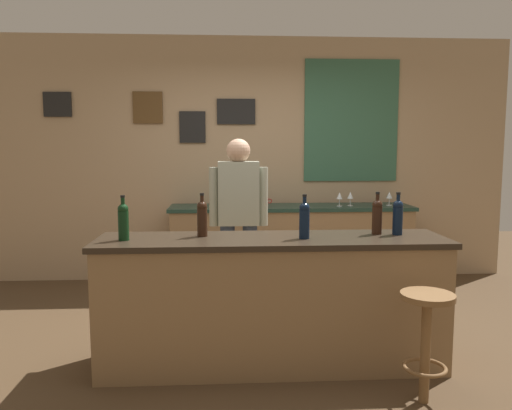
{
  "coord_description": "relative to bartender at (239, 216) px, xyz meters",
  "views": [
    {
      "loc": [
        -0.32,
        -3.8,
        1.54
      ],
      "look_at": [
        -0.06,
        0.45,
        1.05
      ],
      "focal_mm": 34.94,
      "sensor_mm": 36.0,
      "label": 1
    }
  ],
  "objects": [
    {
      "name": "ground_plane",
      "position": [
        0.21,
        -0.59,
        -0.94
      ],
      "size": [
        10.0,
        10.0,
        0.0
      ],
      "primitive_type": "plane",
      "color": "#4C3823"
    },
    {
      "name": "back_wall",
      "position": [
        0.23,
        1.44,
        0.48
      ],
      "size": [
        6.0,
        0.09,
        2.8
      ],
      "color": "tan",
      "rests_on": "ground_plane"
    },
    {
      "name": "bar_counter",
      "position": [
        0.21,
        -0.99,
        -0.47
      ],
      "size": [
        2.43,
        0.6,
        0.92
      ],
      "color": "olive",
      "rests_on": "ground_plane"
    },
    {
      "name": "side_counter",
      "position": [
        0.61,
        1.06,
        -0.48
      ],
      "size": [
        2.68,
        0.56,
        0.9
      ],
      "color": "olive",
      "rests_on": "ground_plane"
    },
    {
      "name": "bartender",
      "position": [
        0.0,
        0.0,
        0.0
      ],
      "size": [
        0.52,
        0.21,
        1.62
      ],
      "color": "#384766",
      "rests_on": "ground_plane"
    },
    {
      "name": "bar_stool",
      "position": [
        1.09,
        -1.57,
        -0.48
      ],
      "size": [
        0.32,
        0.32,
        0.68
      ],
      "color": "brown",
      "rests_on": "ground_plane"
    },
    {
      "name": "wine_bottle_a",
      "position": [
        -0.8,
        -1.03,
        0.12
      ],
      "size": [
        0.07,
        0.07,
        0.31
      ],
      "color": "black",
      "rests_on": "bar_counter"
    },
    {
      "name": "wine_bottle_b",
      "position": [
        -0.28,
        -0.91,
        0.12
      ],
      "size": [
        0.07,
        0.07,
        0.31
      ],
      "color": "black",
      "rests_on": "bar_counter"
    },
    {
      "name": "wine_bottle_c",
      "position": [
        0.43,
        -1.04,
        0.12
      ],
      "size": [
        0.07,
        0.07,
        0.31
      ],
      "color": "black",
      "rests_on": "bar_counter"
    },
    {
      "name": "wine_bottle_d",
      "position": [
        0.98,
        -0.89,
        0.12
      ],
      "size": [
        0.07,
        0.07,
        0.31
      ],
      "color": "black",
      "rests_on": "bar_counter"
    },
    {
      "name": "wine_bottle_e",
      "position": [
        1.12,
        -0.92,
        0.12
      ],
      "size": [
        0.07,
        0.07,
        0.31
      ],
      "color": "black",
      "rests_on": "bar_counter"
    },
    {
      "name": "wine_glass_a",
      "position": [
        1.13,
        0.98,
        0.07
      ],
      "size": [
        0.07,
        0.07,
        0.16
      ],
      "color": "silver",
      "rests_on": "side_counter"
    },
    {
      "name": "wine_glass_b",
      "position": [
        1.26,
        1.02,
        0.07
      ],
      "size": [
        0.07,
        0.07,
        0.16
      ],
      "color": "silver",
      "rests_on": "side_counter"
    },
    {
      "name": "wine_glass_c",
      "position": [
        1.7,
        1.02,
        0.07
      ],
      "size": [
        0.07,
        0.07,
        0.16
      ],
      "color": "silver",
      "rests_on": "side_counter"
    },
    {
      "name": "coffee_mug",
      "position": [
        0.32,
        1.08,
        0.01
      ],
      "size": [
        0.12,
        0.08,
        0.09
      ],
      "color": "#B2332D",
      "rests_on": "side_counter"
    }
  ]
}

